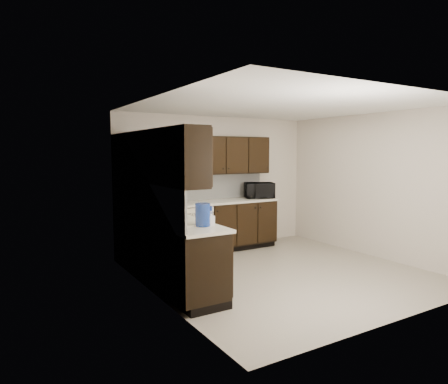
# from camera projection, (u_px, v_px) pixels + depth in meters

# --- Properties ---
(floor) EXTENTS (4.00, 4.00, 0.00)m
(floor) POSITION_uv_depth(u_px,v_px,m) (282.00, 273.00, 6.06)
(floor) COLOR gray
(floor) RESTS_ON ground
(ceiling) EXTENTS (4.00, 4.00, 0.00)m
(ceiling) POSITION_uv_depth(u_px,v_px,m) (285.00, 106.00, 5.81)
(ceiling) COLOR white
(ceiling) RESTS_ON wall_back
(wall_back) EXTENTS (4.00, 0.02, 2.50)m
(wall_back) POSITION_uv_depth(u_px,v_px,m) (217.00, 182.00, 7.64)
(wall_back) COLOR beige
(wall_back) RESTS_ON floor
(wall_left) EXTENTS (0.02, 4.00, 2.50)m
(wall_left) POSITION_uv_depth(u_px,v_px,m) (157.00, 199.00, 4.91)
(wall_left) COLOR beige
(wall_left) RESTS_ON floor
(wall_right) EXTENTS (0.02, 4.00, 2.50)m
(wall_right) POSITION_uv_depth(u_px,v_px,m) (373.00, 185.00, 6.96)
(wall_right) COLOR beige
(wall_right) RESTS_ON floor
(wall_front) EXTENTS (4.00, 0.02, 2.50)m
(wall_front) POSITION_uv_depth(u_px,v_px,m) (404.00, 207.00, 4.23)
(wall_front) COLOR beige
(wall_front) RESTS_ON floor
(lower_cabinets) EXTENTS (3.00, 2.80, 0.90)m
(lower_cabinets) POSITION_uv_depth(u_px,v_px,m) (190.00, 240.00, 6.45)
(lower_cabinets) COLOR black
(lower_cabinets) RESTS_ON floor
(countertop) EXTENTS (3.03, 2.83, 0.04)m
(countertop) POSITION_uv_depth(u_px,v_px,m) (190.00, 209.00, 6.40)
(countertop) COLOR beige
(countertop) RESTS_ON lower_cabinets
(backsplash) EXTENTS (3.00, 2.80, 0.48)m
(backsplash) POSITION_uv_depth(u_px,v_px,m) (172.00, 192.00, 6.44)
(backsplash) COLOR silver
(backsplash) RESTS_ON countertop
(upper_cabinets) EXTENTS (3.00, 2.80, 0.70)m
(upper_cabinets) POSITION_uv_depth(u_px,v_px,m) (182.00, 156.00, 6.35)
(upper_cabinets) COLOR black
(upper_cabinets) RESTS_ON wall_back
(dishwasher) EXTENTS (0.58, 0.04, 0.78)m
(dishwasher) POSITION_uv_depth(u_px,v_px,m) (199.00, 227.00, 6.85)
(dishwasher) COLOR beige
(dishwasher) RESTS_ON lower_cabinets
(sink) EXTENTS (0.54, 0.82, 0.42)m
(sink) POSITION_uv_depth(u_px,v_px,m) (181.00, 226.00, 5.10)
(sink) COLOR beige
(sink) RESTS_ON countertop
(microwave) EXTENTS (0.65, 0.55, 0.30)m
(microwave) POSITION_uv_depth(u_px,v_px,m) (259.00, 190.00, 7.74)
(microwave) COLOR black
(microwave) RESTS_ON countertop
(soap_bottle_a) EXTENTS (0.09, 0.09, 0.18)m
(soap_bottle_a) POSITION_uv_depth(u_px,v_px,m) (211.00, 218.00, 4.84)
(soap_bottle_a) COLOR gray
(soap_bottle_a) RESTS_ON countertop
(soap_bottle_b) EXTENTS (0.11, 0.11, 0.26)m
(soap_bottle_b) POSITION_uv_depth(u_px,v_px,m) (140.00, 202.00, 6.06)
(soap_bottle_b) COLOR gray
(soap_bottle_b) RESTS_ON countertop
(toaster_oven) EXTENTS (0.36, 0.29, 0.21)m
(toaster_oven) POSITION_uv_depth(u_px,v_px,m) (132.00, 200.00, 6.55)
(toaster_oven) COLOR #BBBBBD
(toaster_oven) RESTS_ON countertop
(storage_bin) EXTENTS (0.59, 0.53, 0.19)m
(storage_bin) POSITION_uv_depth(u_px,v_px,m) (148.00, 203.00, 6.23)
(storage_bin) COLOR white
(storage_bin) RESTS_ON countertop
(blue_pitcher) EXTENTS (0.24, 0.24, 0.28)m
(blue_pitcher) POSITION_uv_depth(u_px,v_px,m) (203.00, 215.00, 4.79)
(blue_pitcher) COLOR navy
(blue_pitcher) RESTS_ON countertop
(teal_tumbler) EXTENTS (0.09, 0.09, 0.18)m
(teal_tumbler) POSITION_uv_depth(u_px,v_px,m) (181.00, 211.00, 5.46)
(teal_tumbler) COLOR #0E959A
(teal_tumbler) RESTS_ON countertop
(paper_towel_roll) EXTENTS (0.14, 0.14, 0.30)m
(paper_towel_roll) POSITION_uv_depth(u_px,v_px,m) (169.00, 203.00, 5.79)
(paper_towel_roll) COLOR white
(paper_towel_roll) RESTS_ON countertop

